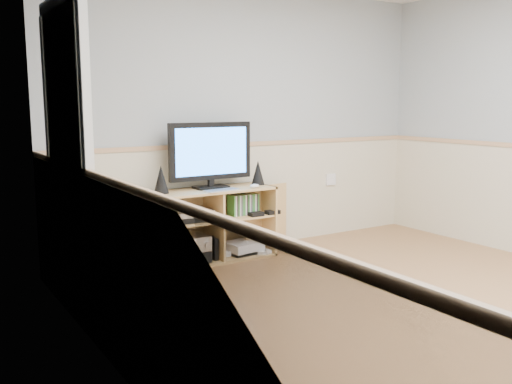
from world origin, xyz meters
TOP-DOWN VIEW (x-y plane):
  - room at (-0.06, 0.12)m, footprint 4.04×4.54m
  - media_cabinet at (-0.53, 2.06)m, footprint 1.73×0.42m
  - monitor at (-0.53, 2.06)m, footprint 0.80×0.18m
  - speaker_left at (-1.02, 2.03)m, footprint 0.13×0.13m
  - speaker_right at (-0.05, 2.03)m, footprint 0.12×0.12m
  - keyboard at (-0.52, 1.87)m, footprint 0.33×0.16m
  - mouse at (-0.19, 1.87)m, footprint 0.10×0.07m
  - av_components at (-0.83, 2.01)m, footprint 0.51×0.31m
  - game_consoles at (-0.24, 2.00)m, footprint 0.45×0.30m
  - game_cases at (-0.23, 1.99)m, footprint 0.27×0.13m
  - wall_outlet at (1.00, 2.23)m, footprint 0.12×0.03m

SIDE VIEW (x-z plane):
  - game_consoles at x=-0.24m, z-range 0.02..0.13m
  - av_components at x=-0.83m, z-range -0.01..0.45m
  - media_cabinet at x=-0.53m, z-range 0.01..0.66m
  - game_cases at x=-0.23m, z-range 0.39..0.58m
  - wall_outlet at x=1.00m, z-range 0.54..0.66m
  - keyboard at x=-0.52m, z-range 0.65..0.66m
  - mouse at x=-0.19m, z-range 0.65..0.69m
  - speaker_right at x=-0.05m, z-range 0.65..0.88m
  - speaker_left at x=-1.02m, z-range 0.65..0.89m
  - monitor at x=-0.53m, z-range 0.67..1.27m
  - room at x=-0.06m, z-range -0.05..2.49m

